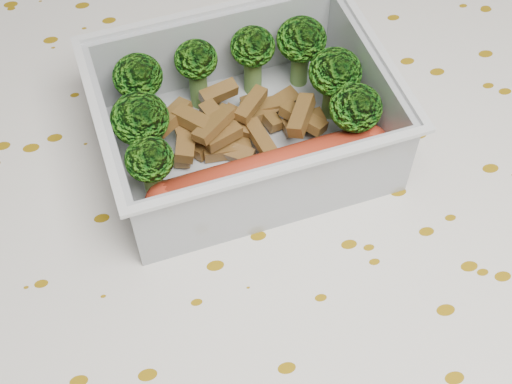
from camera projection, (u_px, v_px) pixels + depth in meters
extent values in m
cube|color=brown|center=(258.00, 234.00, 0.42)|extent=(1.40, 0.90, 0.04)
cube|color=silver|center=(258.00, 213.00, 0.40)|extent=(1.46, 0.96, 0.01)
cube|color=silver|center=(245.00, 146.00, 0.42)|extent=(0.16, 0.13, 0.00)
cube|color=silver|center=(215.00, 49.00, 0.43)|extent=(0.15, 0.02, 0.05)
cube|color=silver|center=(279.00, 194.00, 0.37)|extent=(0.15, 0.02, 0.05)
cube|color=silver|center=(367.00, 84.00, 0.41)|extent=(0.01, 0.11, 0.05)
cube|color=silver|center=(114.00, 150.00, 0.39)|extent=(0.01, 0.11, 0.05)
cube|color=silver|center=(211.00, 10.00, 0.41)|extent=(0.16, 0.02, 0.00)
cube|color=silver|center=(283.00, 169.00, 0.34)|extent=(0.16, 0.02, 0.00)
cube|color=silver|center=(379.00, 49.00, 0.39)|extent=(0.02, 0.12, 0.00)
cube|color=silver|center=(97.00, 119.00, 0.36)|extent=(0.02, 0.12, 0.00)
cylinder|color=#608C3F|center=(143.00, 104.00, 0.42)|extent=(0.01, 0.01, 0.03)
ellipsoid|color=#398915|center=(138.00, 76.00, 0.40)|extent=(0.03, 0.03, 0.02)
cylinder|color=#608C3F|center=(199.00, 87.00, 0.43)|extent=(0.01, 0.01, 0.03)
ellipsoid|color=#398915|center=(196.00, 59.00, 0.41)|extent=(0.03, 0.03, 0.02)
cylinder|color=#608C3F|center=(253.00, 74.00, 0.43)|extent=(0.01, 0.01, 0.03)
ellipsoid|color=#398915|center=(253.00, 47.00, 0.42)|extent=(0.03, 0.03, 0.02)
cylinder|color=#608C3F|center=(300.00, 67.00, 0.44)|extent=(0.01, 0.01, 0.02)
ellipsoid|color=#398915|center=(301.00, 39.00, 0.42)|extent=(0.03, 0.03, 0.03)
cylinder|color=#608C3F|center=(145.00, 145.00, 0.41)|extent=(0.01, 0.01, 0.02)
ellipsoid|color=#398915|center=(140.00, 119.00, 0.39)|extent=(0.03, 0.03, 0.03)
cylinder|color=#608C3F|center=(332.00, 99.00, 0.42)|extent=(0.01, 0.01, 0.02)
ellipsoid|color=#398915|center=(335.00, 72.00, 0.41)|extent=(0.03, 0.03, 0.03)
cylinder|color=#608C3F|center=(155.00, 185.00, 0.39)|extent=(0.01, 0.01, 0.03)
ellipsoid|color=#398915|center=(149.00, 159.00, 0.37)|extent=(0.03, 0.03, 0.02)
cylinder|color=#608C3F|center=(351.00, 134.00, 0.41)|extent=(0.01, 0.01, 0.03)
ellipsoid|color=#398915|center=(356.00, 108.00, 0.39)|extent=(0.03, 0.03, 0.03)
cube|color=brown|center=(303.00, 122.00, 0.42)|extent=(0.03, 0.02, 0.01)
cube|color=brown|center=(252.00, 109.00, 0.43)|extent=(0.01, 0.02, 0.01)
cube|color=brown|center=(209.00, 129.00, 0.41)|extent=(0.02, 0.02, 0.01)
cube|color=brown|center=(281.00, 103.00, 0.43)|extent=(0.03, 0.02, 0.01)
cube|color=brown|center=(219.00, 93.00, 0.42)|extent=(0.02, 0.02, 0.01)
cube|color=brown|center=(214.00, 124.00, 0.40)|extent=(0.03, 0.03, 0.01)
cube|color=brown|center=(303.00, 118.00, 0.41)|extent=(0.03, 0.03, 0.01)
cube|color=brown|center=(211.00, 106.00, 0.43)|extent=(0.02, 0.03, 0.01)
cube|color=brown|center=(251.00, 104.00, 0.41)|extent=(0.02, 0.02, 0.01)
cube|color=brown|center=(172.00, 117.00, 0.40)|extent=(0.03, 0.03, 0.01)
cube|color=brown|center=(227.00, 150.00, 0.41)|extent=(0.03, 0.01, 0.01)
cube|color=brown|center=(209.00, 139.00, 0.42)|extent=(0.03, 0.03, 0.01)
cube|color=brown|center=(214.00, 116.00, 0.41)|extent=(0.02, 0.02, 0.01)
cube|color=brown|center=(262.00, 107.00, 0.43)|extent=(0.03, 0.01, 0.01)
cube|color=brown|center=(222.00, 135.00, 0.40)|extent=(0.02, 0.02, 0.01)
cube|color=brown|center=(227.00, 120.00, 0.42)|extent=(0.02, 0.02, 0.01)
cube|color=brown|center=(187.00, 146.00, 0.41)|extent=(0.02, 0.03, 0.01)
cube|color=brown|center=(264.00, 112.00, 0.43)|extent=(0.02, 0.03, 0.01)
cube|color=brown|center=(196.00, 122.00, 0.40)|extent=(0.03, 0.03, 0.01)
cube|color=brown|center=(301.00, 115.00, 0.40)|extent=(0.02, 0.03, 0.01)
cube|color=brown|center=(212.00, 132.00, 0.42)|extent=(0.02, 0.02, 0.01)
cube|color=brown|center=(237.00, 153.00, 0.41)|extent=(0.02, 0.02, 0.01)
cube|color=brown|center=(261.00, 139.00, 0.40)|extent=(0.01, 0.03, 0.01)
cube|color=brown|center=(191.00, 126.00, 0.41)|extent=(0.02, 0.01, 0.01)
cube|color=brown|center=(186.00, 142.00, 0.40)|extent=(0.02, 0.03, 0.01)
cube|color=brown|center=(239.00, 125.00, 0.41)|extent=(0.02, 0.02, 0.01)
cylinder|color=#B0321C|center=(270.00, 173.00, 0.39)|extent=(0.12, 0.04, 0.02)
sphere|color=#B0321C|center=(368.00, 145.00, 0.40)|extent=(0.02, 0.02, 0.02)
sphere|color=#B0321C|center=(167.00, 203.00, 0.38)|extent=(0.02, 0.02, 0.02)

